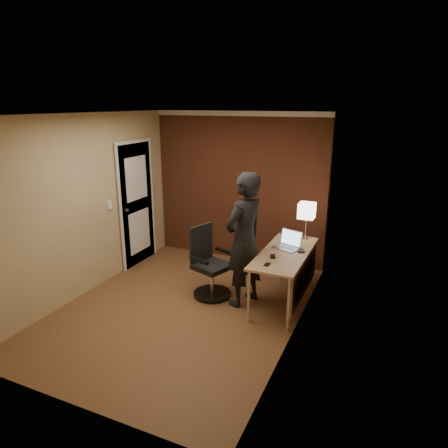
{
  "coord_description": "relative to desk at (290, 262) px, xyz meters",
  "views": [
    {
      "loc": [
        2.43,
        -4.18,
        2.63
      ],
      "look_at": [
        0.35,
        0.55,
        1.05
      ],
      "focal_mm": 32.0,
      "sensor_mm": 36.0,
      "label": 1
    }
  ],
  "objects": [
    {
      "name": "office_chair",
      "position": [
        -1.1,
        -0.21,
        -0.17
      ],
      "size": [
        0.57,
        0.62,
        0.98
      ],
      "color": "black",
      "rests_on": "ground"
    },
    {
      "name": "mouse",
      "position": [
        -0.16,
        -0.26,
        0.14
      ],
      "size": [
        0.09,
        0.11,
        0.03
      ],
      "primitive_type": "cube",
      "rotation": [
        0.0,
        0.0,
        0.29
      ],
      "color": "black",
      "rests_on": "desk"
    },
    {
      "name": "person",
      "position": [
        -0.57,
        -0.24,
        0.3
      ],
      "size": [
        0.63,
        0.76,
        1.81
      ],
      "primitive_type": "imported",
      "rotation": [
        0.0,
        0.0,
        -1.91
      ],
      "color": "black",
      "rests_on": "ground"
    },
    {
      "name": "room",
      "position": [
        -1.53,
        0.87,
        0.77
      ],
      "size": [
        4.0,
        4.0,
        4.0
      ],
      "color": "brown",
      "rests_on": "ground"
    },
    {
      "name": "phone",
      "position": [
        -0.16,
        -0.51,
        0.13
      ],
      "size": [
        0.06,
        0.12,
        0.01
      ],
      "primitive_type": "cube",
      "rotation": [
        0.0,
        0.0,
        -0.02
      ],
      "color": "black",
      "rests_on": "desk"
    },
    {
      "name": "wallet",
      "position": [
        0.12,
        0.1,
        0.14
      ],
      "size": [
        0.12,
        0.13,
        0.02
      ],
      "primitive_type": "cube",
      "rotation": [
        0.0,
        0.0,
        0.31
      ],
      "color": "black",
      "rests_on": "desk"
    },
    {
      "name": "desk_lamp",
      "position": [
        0.05,
        0.63,
        0.55
      ],
      "size": [
        0.22,
        0.22,
        0.54
      ],
      "color": "silver",
      "rests_on": "desk"
    },
    {
      "name": "laptop",
      "position": [
        -0.08,
        0.19,
        0.19
      ],
      "size": [
        0.4,
        0.35,
        0.23
      ],
      "color": "silver",
      "rests_on": "desk"
    },
    {
      "name": "desk",
      "position": [
        0.0,
        0.0,
        0.0
      ],
      "size": [
        0.6,
        1.5,
        0.73
      ],
      "color": "tan",
      "rests_on": "ground"
    }
  ]
}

